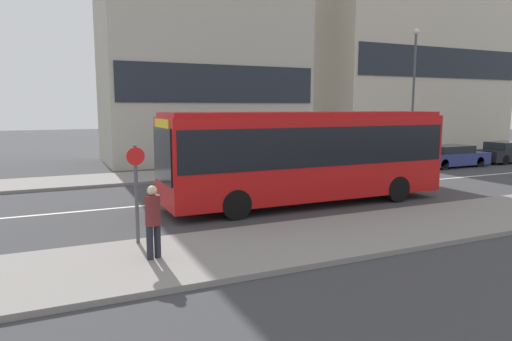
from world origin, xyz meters
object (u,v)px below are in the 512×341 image
at_px(city_bus, 307,152).
at_px(parked_car_0, 451,156).
at_px(pedestrian_near_stop, 153,218).
at_px(parked_car_1, 509,152).
at_px(bus_stop_sign, 136,186).
at_px(street_lamp, 414,83).

relative_size(city_bus, parked_car_0, 2.30).
bearing_deg(pedestrian_near_stop, parked_car_1, 179.03).
distance_m(pedestrian_near_stop, bus_stop_sign, 1.42).
height_order(parked_car_1, pedestrian_near_stop, pedestrian_near_stop).
bearing_deg(pedestrian_near_stop, parked_car_0, -176.26).
distance_m(parked_car_0, parked_car_1, 5.13).
height_order(parked_car_0, parked_car_1, parked_car_1).
relative_size(parked_car_0, pedestrian_near_stop, 2.75).
bearing_deg(street_lamp, pedestrian_near_stop, -148.11).
bearing_deg(bus_stop_sign, city_bus, 23.24).
bearing_deg(parked_car_0, pedestrian_near_stop, -154.08).
height_order(city_bus, pedestrian_near_stop, city_bus).
bearing_deg(parked_car_0, parked_car_1, 1.03).
xyz_separation_m(pedestrian_near_stop, street_lamp, (18.01, 11.21, 3.80)).
bearing_deg(bus_stop_sign, street_lamp, 28.61).
distance_m(city_bus, parked_car_0, 14.08).
relative_size(city_bus, bus_stop_sign, 4.26).
height_order(pedestrian_near_stop, bus_stop_sign, bus_stop_sign).
height_order(parked_car_0, bus_stop_sign, bus_stop_sign).
height_order(parked_car_0, pedestrian_near_stop, pedestrian_near_stop).
xyz_separation_m(city_bus, parked_car_0, (12.98, 5.30, -1.30)).
bearing_deg(street_lamp, parked_car_1, -14.60).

